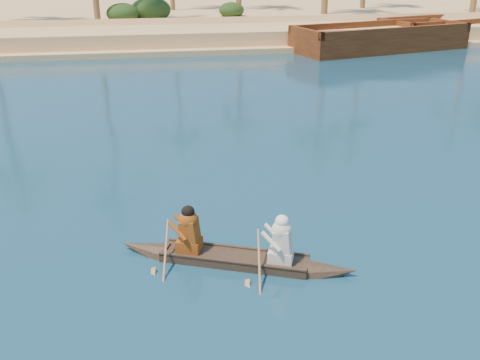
{
  "coord_description": "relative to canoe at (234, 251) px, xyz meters",
  "views": [
    {
      "loc": [
        -9.57,
        -12.53,
        5.94
      ],
      "look_at": [
        -7.52,
        -0.99,
        1.02
      ],
      "focal_mm": 40.0,
      "sensor_mm": 36.0,
      "label": 1
    }
  ],
  "objects": [
    {
      "name": "barge_mid",
      "position": [
        14.3,
        25.39,
        0.44
      ],
      "size": [
        12.68,
        6.87,
        2.01
      ],
      "rotation": [
        0.0,
        0.0,
        0.25
      ],
      "color": "brown",
      "rests_on": "ground"
    },
    {
      "name": "sandy_embankment",
      "position": [
        8.0,
        49.88,
        0.26
      ],
      "size": [
        150.0,
        51.0,
        1.5
      ],
      "color": "#DFC37E",
      "rests_on": "ground"
    },
    {
      "name": "shrub_cluster",
      "position": [
        8.0,
        34.5,
        0.93
      ],
      "size": [
        100.0,
        6.0,
        2.4
      ],
      "primitive_type": null,
      "color": "#1F3413",
      "rests_on": "ground"
    },
    {
      "name": "barge_right",
      "position": [
        22.0,
        29.5,
        0.41
      ],
      "size": [
        12.25,
        6.96,
        1.94
      ],
      "rotation": [
        0.0,
        0.0,
        0.28
      ],
      "color": "brown",
      "rests_on": "ground"
    },
    {
      "name": "canoe",
      "position": [
        0.0,
        0.0,
        0.0
      ],
      "size": [
        4.91,
        2.58,
        1.39
      ],
      "rotation": [
        0.0,
        0.0,
        -0.4
      ],
      "color": "#3F3322",
      "rests_on": "ground"
    }
  ]
}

